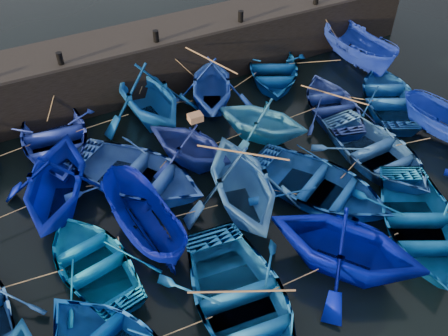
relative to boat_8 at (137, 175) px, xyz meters
name	(u,v)px	position (x,y,z in m)	size (l,w,h in m)	color
ground	(267,243)	(2.93, -4.40, -0.57)	(120.00, 120.00, 0.00)	black
quay_wall	(152,60)	(2.93, 6.10, 0.68)	(26.00, 2.50, 2.50)	black
quay_top	(149,33)	(2.93, 6.10, 1.99)	(26.00, 2.50, 0.12)	black
bollard_1	(60,58)	(-1.07, 5.20, 2.30)	(0.24, 0.24, 0.50)	black
bollard_2	(156,36)	(2.93, 5.20, 2.30)	(0.24, 0.24, 0.50)	black
bollard_3	(241,16)	(6.93, 5.20, 2.30)	(0.24, 0.24, 0.50)	black
boat_1	(54,138)	(-2.23, 3.46, 0.00)	(3.91, 5.47, 1.13)	#1E33B5
boat_2	(147,94)	(1.79, 3.63, 0.72)	(4.21, 4.88, 2.57)	#0C4C9D
boat_3	(211,84)	(4.56, 3.31, 0.57)	(3.73, 4.32, 2.27)	#193FB2
boat_4	(273,69)	(8.07, 4.03, -0.06)	(3.50, 4.89, 1.01)	#08458D
boat_5	(357,48)	(12.24, 3.23, 0.38)	(1.85, 4.90, 1.90)	#1833BF
boat_7	(56,180)	(-2.70, 0.26, 0.71)	(4.16, 4.83, 2.54)	#000D91
boat_8	(137,175)	(0.00, 0.00, 0.00)	(3.90, 5.45, 1.13)	blue
boat_9	(189,144)	(2.23, 0.32, 0.41)	(3.21, 3.72, 1.96)	navy
boat_10	(262,119)	(5.40, 0.43, 0.43)	(3.28, 3.80, 2.00)	#2F80C6
boat_11	(332,104)	(8.98, 0.54, -0.11)	(3.15, 4.40, 0.91)	navy
boat_12	(390,96)	(11.51, -0.13, -0.06)	(3.47, 4.85, 1.01)	#135095
boat_14	(93,261)	(-2.45, -2.92, -0.10)	(3.20, 4.47, 0.93)	#0A77D3
boat_15	(144,221)	(-0.57, -2.43, 0.28)	(1.64, 4.36, 1.69)	#000A83
boat_16	(242,182)	(2.89, -2.62, 0.71)	(4.19, 4.86, 2.56)	blue
boat_17	(320,186)	(5.63, -3.41, -0.01)	(3.83, 5.35, 1.11)	#0F4798
boat_18	(377,153)	(8.63, -2.86, -0.03)	(3.70, 5.17, 1.07)	#275A9B
boat_22	(241,303)	(0.92, -6.34, 0.02)	(4.02, 5.62, 1.17)	#115CAA
boat_23	(347,244)	(4.48, -6.32, 0.70)	(4.16, 4.82, 2.54)	#000BA7
boat_24	(419,224)	(7.58, -6.30, -0.02)	(3.77, 5.26, 1.09)	#09589B
wooden_crate	(195,118)	(2.53, 0.32, 1.53)	(0.50, 0.38, 0.27)	#9C6944
mooring_ropes	(211,132)	(3.29, 0.67, 0.30)	(17.90, 11.85, 2.10)	tan
loose_oars	(260,136)	(4.34, -1.28, 1.19)	(10.31, 11.73, 1.70)	#99724C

